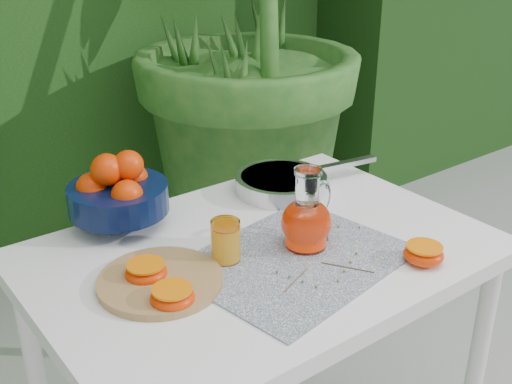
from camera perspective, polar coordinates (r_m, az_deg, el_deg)
potted_plant_right at (r=2.64m, az=-2.81°, el=15.42°), size 2.51×2.51×2.07m
white_table at (r=1.47m, az=0.47°, el=-7.75°), size 1.00×0.70×0.75m
placemat at (r=1.39m, az=3.49°, el=-6.02°), size 0.51×0.43×0.00m
cutting_board at (r=1.31m, az=-8.51°, el=-7.85°), size 0.28×0.28×0.02m
fruit_bowl at (r=1.53m, az=-12.22°, el=0.02°), size 0.25×0.25×0.19m
juice_pitcher at (r=1.41m, az=4.55°, el=-2.48°), size 0.17×0.14×0.19m
juice_tumbler at (r=1.36m, az=-2.72°, el=-4.43°), size 0.08×0.08×0.09m
saute_pan at (r=1.70m, az=2.35°, el=0.88°), size 0.44×0.28×0.05m
orange_halves at (r=1.30m, az=-0.36°, el=-7.27°), size 0.61×0.39×0.04m
thyme_sprigs at (r=1.40m, az=6.13°, el=-5.57°), size 0.32×0.26×0.01m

